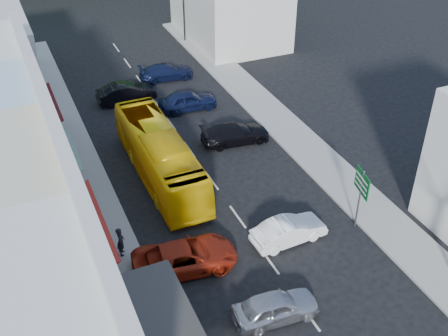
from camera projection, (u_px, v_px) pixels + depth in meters
ground at (269, 261)px, 29.71m from camera, size 120.00×120.00×0.00m
sidewalk_left at (88, 190)px, 34.77m from camera, size 3.00×52.00×0.15m
sidewalk_right at (298, 140)px, 39.72m from camera, size 3.00×52.00×0.15m
distant_block_right at (229, 3)px, 54.10m from camera, size 8.00×12.00×7.00m
bus at (160, 156)px, 35.25m from camera, size 2.57×11.61×3.10m
car_silver at (275, 307)px, 26.15m from camera, size 4.53×2.13×1.40m
car_white at (289, 231)px, 30.64m from camera, size 4.50×2.05×1.40m
car_red at (185, 258)px, 28.89m from camera, size 4.77×2.36×1.40m
car_black_near at (235, 133)px, 39.24m from camera, size 4.66×2.26×1.40m
car_navy_mid at (188, 101)px, 43.22m from camera, size 4.49×2.04×1.40m
car_black_far at (126, 93)px, 44.39m from camera, size 4.41×1.82×1.40m
car_navy_far at (166, 72)px, 47.72m from camera, size 4.64×2.23×1.40m
pedestrian_left at (121, 242)px, 29.46m from camera, size 0.53×0.68×1.70m
direction_sign at (359, 200)px, 30.99m from camera, size 0.88×1.78×3.79m
traffic_signal at (184, 15)px, 53.70m from camera, size 1.31×1.46×5.35m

